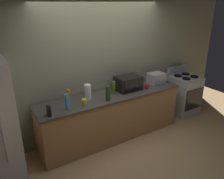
{
  "coord_description": "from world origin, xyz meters",
  "views": [
    {
      "loc": [
        -2.07,
        -2.87,
        2.5
      ],
      "look_at": [
        0.0,
        0.4,
        1.0
      ],
      "focal_mm": 36.44,
      "sensor_mm": 36.0,
      "label": 1
    }
  ],
  "objects_px": {
    "toaster_oven": "(156,78)",
    "bottle_wine": "(108,93)",
    "microwave": "(128,83)",
    "bottle_olive_oil": "(114,88)",
    "bottle_spray_cleaner": "(67,102)",
    "mug_yellow": "(84,102)",
    "bottle_dish_soap": "(68,95)",
    "mug_red": "(147,86)",
    "stove_range": "(184,94)",
    "paper_towel_roll": "(88,92)",
    "cordless_phone": "(49,111)"
  },
  "relations": [
    {
      "from": "toaster_oven",
      "to": "paper_towel_roll",
      "type": "bearing_deg",
      "value": -179.64
    },
    {
      "from": "stove_range",
      "to": "bottle_wine",
      "type": "distance_m",
      "value": 2.28
    },
    {
      "from": "stove_range",
      "to": "mug_yellow",
      "type": "height_order",
      "value": "stove_range"
    },
    {
      "from": "microwave",
      "to": "bottle_wine",
      "type": "relative_size",
      "value": 1.84
    },
    {
      "from": "bottle_olive_oil",
      "to": "stove_range",
      "type": "bearing_deg",
      "value": -0.56
    },
    {
      "from": "bottle_olive_oil",
      "to": "bottle_dish_soap",
      "type": "distance_m",
      "value": 0.83
    },
    {
      "from": "cordless_phone",
      "to": "mug_yellow",
      "type": "height_order",
      "value": "cordless_phone"
    },
    {
      "from": "bottle_dish_soap",
      "to": "mug_yellow",
      "type": "bearing_deg",
      "value": -68.13
    },
    {
      "from": "toaster_oven",
      "to": "cordless_phone",
      "type": "distance_m",
      "value": 2.39
    },
    {
      "from": "toaster_oven",
      "to": "mug_red",
      "type": "xyz_separation_m",
      "value": [
        -0.4,
        -0.17,
        -0.06
      ]
    },
    {
      "from": "mug_red",
      "to": "mug_yellow",
      "type": "xyz_separation_m",
      "value": [
        -1.37,
        -0.02,
        0.01
      ]
    },
    {
      "from": "cordless_phone",
      "to": "mug_red",
      "type": "xyz_separation_m",
      "value": [
        1.98,
        0.09,
        -0.03
      ]
    },
    {
      "from": "stove_range",
      "to": "paper_towel_roll",
      "type": "distance_m",
      "value": 2.53
    },
    {
      "from": "microwave",
      "to": "bottle_wine",
      "type": "bearing_deg",
      "value": -158.8
    },
    {
      "from": "bottle_spray_cleaner",
      "to": "mug_yellow",
      "type": "xyz_separation_m",
      "value": [
        0.3,
        0.02,
        -0.08
      ]
    },
    {
      "from": "microwave",
      "to": "cordless_phone",
      "type": "xyz_separation_m",
      "value": [
        -1.64,
        -0.24,
        -0.06
      ]
    },
    {
      "from": "stove_range",
      "to": "mug_red",
      "type": "distance_m",
      "value": 1.35
    },
    {
      "from": "cordless_phone",
      "to": "bottle_spray_cleaner",
      "type": "bearing_deg",
      "value": 12.45
    },
    {
      "from": "bottle_spray_cleaner",
      "to": "bottle_dish_soap",
      "type": "height_order",
      "value": "bottle_spray_cleaner"
    },
    {
      "from": "microwave",
      "to": "bottle_dish_soap",
      "type": "distance_m",
      "value": 1.17
    },
    {
      "from": "cordless_phone",
      "to": "mug_yellow",
      "type": "relative_size",
      "value": 1.46
    },
    {
      "from": "bottle_spray_cleaner",
      "to": "bottle_wine",
      "type": "distance_m",
      "value": 0.73
    },
    {
      "from": "bottle_olive_oil",
      "to": "mug_red",
      "type": "xyz_separation_m",
      "value": [
        0.69,
        -0.13,
        -0.08
      ]
    },
    {
      "from": "toaster_oven",
      "to": "bottle_olive_oil",
      "type": "distance_m",
      "value": 1.09
    },
    {
      "from": "cordless_phone",
      "to": "bottle_wine",
      "type": "distance_m",
      "value": 1.04
    },
    {
      "from": "stove_range",
      "to": "bottle_dish_soap",
      "type": "xyz_separation_m",
      "value": [
        -2.76,
        0.21,
        0.53
      ]
    },
    {
      "from": "paper_towel_roll",
      "to": "bottle_wine",
      "type": "bearing_deg",
      "value": -41.23
    },
    {
      "from": "toaster_oven",
      "to": "cordless_phone",
      "type": "height_order",
      "value": "toaster_oven"
    },
    {
      "from": "toaster_oven",
      "to": "paper_towel_roll",
      "type": "distance_m",
      "value": 1.61
    },
    {
      "from": "bottle_olive_oil",
      "to": "bottle_dish_soap",
      "type": "relative_size",
      "value": 1.31
    },
    {
      "from": "bottle_wine",
      "to": "mug_yellow",
      "type": "bearing_deg",
      "value": 172.34
    },
    {
      "from": "bottle_olive_oil",
      "to": "bottle_dish_soap",
      "type": "xyz_separation_m",
      "value": [
        -0.81,
        0.19,
        -0.03
      ]
    },
    {
      "from": "paper_towel_roll",
      "to": "bottle_wine",
      "type": "height_order",
      "value": "paper_towel_roll"
    },
    {
      "from": "stove_range",
      "to": "mug_red",
      "type": "relative_size",
      "value": 11.69
    },
    {
      "from": "mug_red",
      "to": "cordless_phone",
      "type": "bearing_deg",
      "value": -177.47
    },
    {
      "from": "cordless_phone",
      "to": "bottle_olive_oil",
      "type": "bearing_deg",
      "value": 13.64
    },
    {
      "from": "toaster_oven",
      "to": "bottle_wine",
      "type": "bearing_deg",
      "value": -169.63
    },
    {
      "from": "paper_towel_roll",
      "to": "bottle_dish_soap",
      "type": "height_order",
      "value": "paper_towel_roll"
    },
    {
      "from": "stove_range",
      "to": "mug_red",
      "type": "height_order",
      "value": "stove_range"
    },
    {
      "from": "paper_towel_roll",
      "to": "mug_red",
      "type": "xyz_separation_m",
      "value": [
        1.21,
        -0.16,
        -0.09
      ]
    },
    {
      "from": "microwave",
      "to": "bottle_wine",
      "type": "distance_m",
      "value": 0.64
    },
    {
      "from": "toaster_oven",
      "to": "paper_towel_roll",
      "type": "height_order",
      "value": "paper_towel_roll"
    },
    {
      "from": "microwave",
      "to": "paper_towel_roll",
      "type": "height_order",
      "value": "same"
    },
    {
      "from": "bottle_spray_cleaner",
      "to": "mug_red",
      "type": "bearing_deg",
      "value": 1.47
    },
    {
      "from": "paper_towel_roll",
      "to": "bottle_dish_soap",
      "type": "xyz_separation_m",
      "value": [
        -0.29,
        0.16,
        -0.04
      ]
    },
    {
      "from": "stove_range",
      "to": "bottle_dish_soap",
      "type": "relative_size",
      "value": 5.76
    },
    {
      "from": "bottle_dish_soap",
      "to": "bottle_spray_cleaner",
      "type": "bearing_deg",
      "value": -114.94
    },
    {
      "from": "microwave",
      "to": "bottle_olive_oil",
      "type": "relative_size",
      "value": 1.96
    },
    {
      "from": "bottle_wine",
      "to": "bottle_olive_oil",
      "type": "bearing_deg",
      "value": 39.23
    },
    {
      "from": "toaster_oven",
      "to": "bottle_wine",
      "type": "relative_size",
      "value": 1.3
    }
  ]
}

